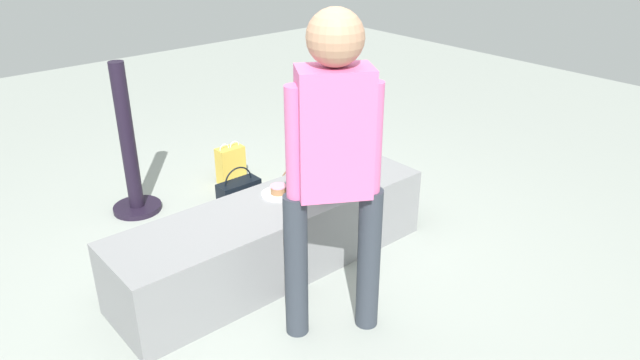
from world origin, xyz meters
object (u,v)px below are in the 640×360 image
adult_standing (334,154)px  water_bottle_near_gift (126,257)px  gift_bag (231,165)px  handbag_brown_canvas (292,195)px  cake_box_white (181,239)px  child_seated (311,159)px  cake_plate (279,192)px  handbag_black_leather (239,192)px

adult_standing → water_bottle_near_gift: bearing=115.8°
adult_standing → gift_bag: bearing=73.0°
handbag_brown_canvas → cake_box_white: bearing=175.0°
child_seated → handbag_brown_canvas: 0.80m
cake_plate → gift_bag: size_ratio=0.63×
cake_plate → gift_bag: bearing=72.0°
cake_box_white → handbag_black_leather: 0.73m
cake_box_white → cake_plate: bearing=-50.7°
child_seated → handbag_brown_canvas: bearing=65.2°
adult_standing → handbag_black_leather: size_ratio=5.21×
child_seated → cake_box_white: 1.09m
child_seated → handbag_black_leather: 1.08m
cake_plate → handbag_black_leather: (0.22, 0.83, -0.39)m
adult_standing → cake_box_white: size_ratio=6.16×
water_bottle_near_gift → handbag_brown_canvas: size_ratio=0.50×
adult_standing → cake_plate: 0.96m
water_bottle_near_gift → cake_box_white: 0.39m
child_seated → handbag_black_leather: child_seated is taller
child_seated → gift_bag: child_seated is taller
gift_bag → water_bottle_near_gift: size_ratio=1.96×
adult_standing → gift_bag: (0.60, 1.96, -0.89)m
adult_standing → handbag_brown_canvas: 1.66m
water_bottle_near_gift → handbag_brown_canvas: handbag_brown_canvas is taller
handbag_black_leather → handbag_brown_canvas: 0.44m
water_bottle_near_gift → handbag_brown_canvas: 1.29m
gift_bag → handbag_brown_canvas: 0.74m
water_bottle_near_gift → handbag_black_leather: 1.10m
gift_bag → handbag_black_leather: bearing=-114.1°
gift_bag → cake_box_white: gift_bag is taller
adult_standing → cake_box_white: bearing=100.2°
water_bottle_near_gift → handbag_black_leather: bearing=15.7°
cake_plate → handbag_brown_canvas: cake_plate is taller
water_bottle_near_gift → gift_bag: bearing=28.6°
child_seated → adult_standing: (-0.42, -0.68, 0.37)m
handbag_black_leather → handbag_brown_canvas: size_ratio=0.93×
adult_standing → handbag_black_leather: bearing=74.7°
handbag_black_leather → handbag_brown_canvas: handbag_brown_canvas is taller
child_seated → handbag_black_leather: size_ratio=1.45×
cake_plate → handbag_brown_canvas: bearing=45.4°
gift_bag → handbag_black_leather: size_ratio=1.06×
child_seated → cake_box_white: bearing=136.7°
child_seated → water_bottle_near_gift: (-1.04, 0.61, -0.60)m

